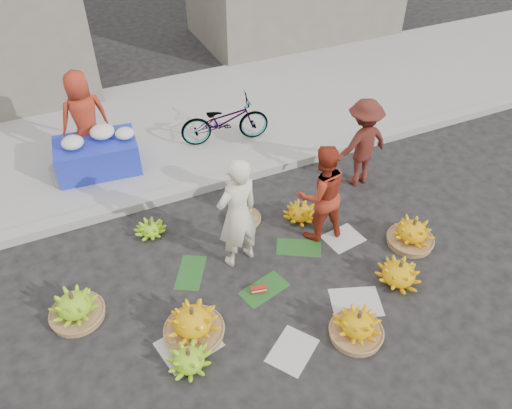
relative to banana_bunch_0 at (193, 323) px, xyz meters
name	(u,v)px	position (x,y,z in m)	size (l,w,h in m)	color
ground	(265,277)	(1.18, 0.48, -0.22)	(80.00, 80.00, 0.00)	black
curb	(208,184)	(1.18, 2.68, -0.14)	(40.00, 0.25, 0.15)	#999691
sidewalk	(171,125)	(1.18, 4.78, -0.16)	(40.00, 4.00, 0.12)	#999691
newspaper_scatter	(292,320)	(1.18, -0.32, -0.21)	(3.20, 1.80, 0.00)	beige
banana_leaves	(252,269)	(1.08, 0.68, -0.21)	(2.00, 1.00, 0.00)	#194918
banana_bunch_0	(193,323)	(0.00, 0.00, 0.00)	(0.86, 0.86, 0.49)	olive
banana_bunch_1	(189,359)	(-0.20, -0.40, -0.08)	(0.55, 0.55, 0.32)	#6EB519
banana_bunch_2	(357,326)	(1.80, -0.85, -0.02)	(0.74, 0.74, 0.45)	olive
banana_bunch_3	(399,272)	(2.80, -0.34, -0.04)	(0.77, 0.77, 0.38)	#ECB00B
banana_bunch_4	(412,233)	(3.43, 0.19, -0.02)	(0.75, 0.75, 0.46)	olive
banana_bunch_5	(300,211)	(2.21, 1.35, -0.07)	(0.62, 0.62, 0.33)	#ECB00B
banana_bunch_6	(75,307)	(-1.26, 0.86, -0.02)	(0.67, 0.67, 0.46)	olive
banana_bunch_7	(150,229)	(0.00, 1.96, -0.10)	(0.43, 0.43, 0.27)	#6EB519
basket_spare	(243,219)	(1.39, 1.67, -0.18)	(0.52, 0.52, 0.06)	olive
incense_stack	(259,289)	(1.00, 0.27, -0.17)	(0.20, 0.06, 0.08)	red
vendor_cream	(238,214)	(1.00, 0.94, 0.64)	(0.63, 0.41, 1.71)	#EBE6C6
vendor_red	(321,194)	(2.28, 0.94, 0.56)	(0.75, 0.58, 1.54)	#B3361B
man_striped	(362,143)	(3.55, 1.79, 0.55)	(0.99, 0.57, 1.54)	maroon
flower_table	(98,153)	(-0.37, 3.79, 0.22)	(1.41, 0.96, 0.78)	#1B29B2
grey_bucket	(60,175)	(-1.03, 3.65, 0.07)	(0.29, 0.29, 0.33)	slate
flower_vendor	(84,117)	(-0.41, 4.19, 0.72)	(0.80, 0.52, 1.63)	#B3361B
bicycle	(225,120)	(1.93, 3.74, 0.33)	(1.61, 0.56, 0.85)	gray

